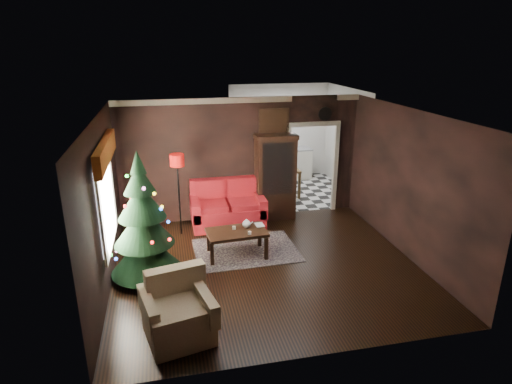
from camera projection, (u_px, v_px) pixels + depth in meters
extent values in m
plane|color=black|center=(266.00, 266.00, 7.99)|extent=(5.50, 5.50, 0.00)
plane|color=white|center=(268.00, 115.00, 7.07)|extent=(5.50, 5.50, 0.00)
plane|color=black|center=(241.00, 159.00, 9.83)|extent=(5.50, 0.00, 5.50)
plane|color=black|center=(315.00, 262.00, 5.22)|extent=(5.50, 0.00, 5.50)
plane|color=black|center=(102.00, 207.00, 6.98)|extent=(0.00, 5.50, 5.50)
plane|color=black|center=(409.00, 185.00, 8.08)|extent=(0.00, 5.50, 5.50)
cube|color=white|center=(106.00, 200.00, 7.15)|extent=(0.05, 1.60, 1.40)
cube|color=brown|center=(105.00, 151.00, 6.90)|extent=(0.12, 2.10, 0.35)
plane|color=silver|center=(292.00, 191.00, 12.02)|extent=(3.00, 3.00, 0.00)
cube|color=white|center=(279.00, 122.00, 12.80)|extent=(0.70, 0.06, 0.70)
cube|color=#513D49|center=(246.00, 250.00, 8.58)|extent=(2.05, 1.51, 0.01)
cylinder|color=white|center=(234.00, 228.00, 8.29)|extent=(0.07, 0.07, 0.06)
cylinder|color=white|center=(250.00, 233.00, 8.08)|extent=(0.08, 0.08, 0.05)
imported|color=gray|center=(255.00, 220.00, 8.42)|extent=(0.16, 0.02, 0.22)
cylinder|color=white|center=(325.00, 114.00, 9.86)|extent=(0.32, 0.32, 0.06)
cube|color=tan|center=(274.00, 121.00, 9.66)|extent=(0.62, 0.05, 0.52)
cube|color=white|center=(281.00, 164.00, 12.98)|extent=(1.80, 0.60, 0.90)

